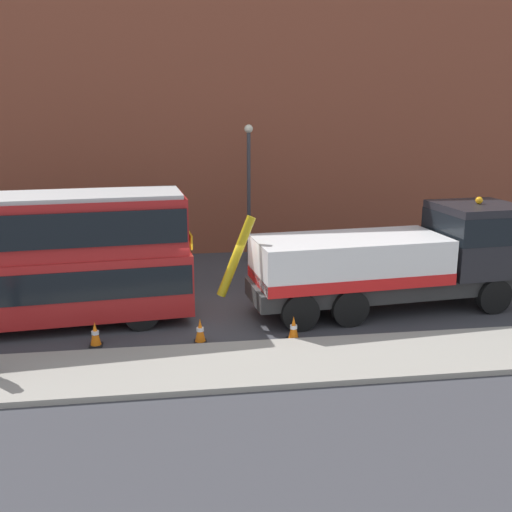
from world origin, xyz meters
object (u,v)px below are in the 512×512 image
object	(u,v)px
traffic_cone_midway	(200,331)
street_lamp	(249,181)
recovery_tow_truck	(400,258)
traffic_cone_near_truck	(294,329)
traffic_cone_near_bus	(95,334)
double_decker_bus	(3,257)

from	to	relation	value
traffic_cone_midway	street_lamp	xyz separation A→B (m)	(2.58, 8.94, 3.13)
recovery_tow_truck	traffic_cone_near_truck	distance (m)	4.76
traffic_cone_near_truck	street_lamp	xyz separation A→B (m)	(-0.10, 9.13, 3.13)
recovery_tow_truck	traffic_cone_near_truck	world-z (taller)	recovery_tow_truck
traffic_cone_near_bus	recovery_tow_truck	bearing A→B (deg)	10.69
traffic_cone_near_truck	traffic_cone_midway	bearing A→B (deg)	175.93
double_decker_bus	traffic_cone_near_truck	size ratio (longest dim) A/B	15.54
traffic_cone_near_bus	street_lamp	distance (m)	10.83
recovery_tow_truck	traffic_cone_near_bus	size ratio (longest dim) A/B	14.21
traffic_cone_near_bus	street_lamp	xyz separation A→B (m)	(5.52, 8.78, 3.13)
traffic_cone_midway	traffic_cone_near_truck	world-z (taller)	same
double_decker_bus	traffic_cone_near_truck	distance (m)	8.83
recovery_tow_truck	street_lamp	distance (m)	8.26
traffic_cone_near_bus	traffic_cone_midway	distance (m)	2.94
recovery_tow_truck	traffic_cone_near_truck	size ratio (longest dim) A/B	14.21
traffic_cone_near_truck	recovery_tow_truck	bearing A→B (deg)	28.53
recovery_tow_truck	traffic_cone_near_bus	bearing A→B (deg)	-174.74
recovery_tow_truck	traffic_cone_midway	bearing A→B (deg)	-168.91
traffic_cone_near_truck	street_lamp	world-z (taller)	street_lamp
double_decker_bus	traffic_cone_near_truck	world-z (taller)	double_decker_bus
recovery_tow_truck	traffic_cone_near_bus	xyz separation A→B (m)	(-9.62, -1.81, -1.42)
double_decker_bus	street_lamp	size ratio (longest dim) A/B	1.92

